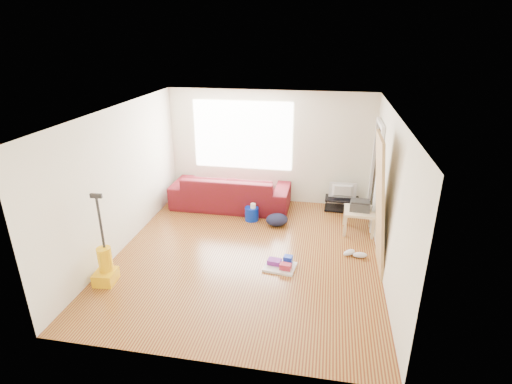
% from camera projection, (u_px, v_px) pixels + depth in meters
% --- Properties ---
extents(room, '(4.51, 5.01, 2.51)m').
position_uv_depth(room, '(253.00, 185.00, 6.67)').
color(room, '#5D2212').
rests_on(room, ground).
extents(sofa, '(2.57, 1.00, 0.75)m').
position_uv_depth(sofa, '(231.00, 206.00, 8.92)').
color(sofa, '#5A091B').
rests_on(sofa, ground).
extents(tv_stand, '(0.73, 0.43, 0.27)m').
position_uv_depth(tv_stand, '(342.00, 204.00, 8.71)').
color(tv_stand, black).
rests_on(tv_stand, ground).
extents(tv, '(0.59, 0.08, 0.34)m').
position_uv_depth(tv, '(343.00, 191.00, 8.60)').
color(tv, black).
rests_on(tv, tv_stand).
extents(side_table, '(0.57, 0.57, 0.46)m').
position_uv_depth(side_table, '(359.00, 213.00, 7.67)').
color(side_table, tan).
rests_on(side_table, ground).
extents(printer, '(0.40, 0.32, 0.20)m').
position_uv_depth(printer, '(360.00, 205.00, 7.61)').
color(printer, '#303030').
rests_on(printer, side_table).
extents(bucket, '(0.34, 0.34, 0.28)m').
position_uv_depth(bucket, '(252.00, 220.00, 8.29)').
color(bucket, '#0724A0').
rests_on(bucket, ground).
extents(toilet_paper, '(0.11, 0.11, 0.10)m').
position_uv_depth(toilet_paper, '(253.00, 212.00, 8.19)').
color(toilet_paper, white).
rests_on(toilet_paper, bucket).
extents(cleaning_tray, '(0.55, 0.46, 0.18)m').
position_uv_depth(cleaning_tray, '(281.00, 265.00, 6.60)').
color(cleaning_tray, silver).
rests_on(cleaning_tray, ground).
extents(backpack, '(0.53, 0.48, 0.24)m').
position_uv_depth(backpack, '(277.00, 225.00, 8.06)').
color(backpack, black).
rests_on(backpack, ground).
extents(sneakers, '(0.44, 0.24, 0.10)m').
position_uv_depth(sneakers, '(355.00, 254.00, 6.93)').
color(sneakers, silver).
rests_on(sneakers, ground).
extents(vacuum, '(0.33, 0.37, 1.46)m').
position_uv_depth(vacuum, '(105.00, 266.00, 6.16)').
color(vacuum, '#EFAE0A').
rests_on(vacuum, ground).
extents(door_panel, '(0.28, 0.89, 2.22)m').
position_uv_depth(door_panel, '(372.00, 266.00, 6.66)').
color(door_panel, '#997E47').
rests_on(door_panel, ground).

